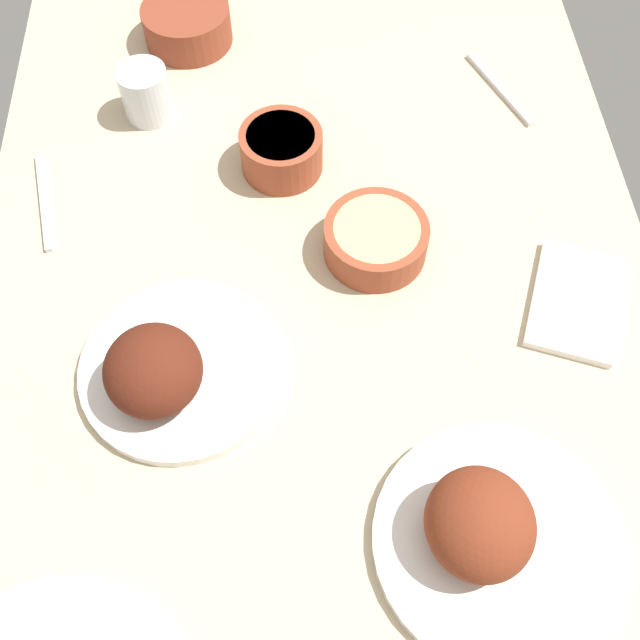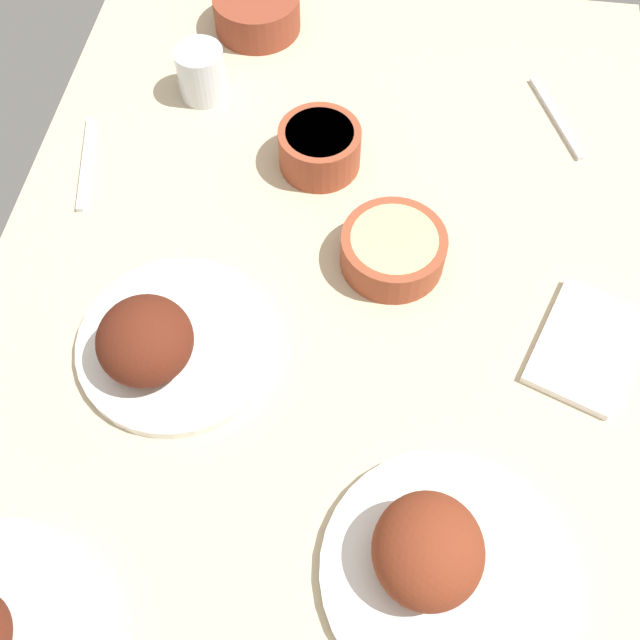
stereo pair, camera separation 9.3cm
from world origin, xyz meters
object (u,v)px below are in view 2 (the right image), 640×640
(plate_far_side, at_px, (437,561))
(fork_loose, at_px, (85,163))
(folded_napkin, at_px, (585,346))
(spoon_loose, at_px, (556,118))
(water_tumbler, at_px, (201,73))
(bowl_sauce, at_px, (257,11))
(bowl_cream, at_px, (320,147))
(plate_near_viewer, at_px, (160,342))
(bowl_potatoes, at_px, (393,249))

(plate_far_side, xyz_separation_m, fork_loose, (-0.50, -0.53, -0.03))
(folded_napkin, height_order, spoon_loose, folded_napkin)
(plate_far_side, distance_m, water_tumbler, 0.78)
(water_tumbler, bearing_deg, bowl_sauce, 161.48)
(plate_far_side, bearing_deg, fork_loose, -133.34)
(bowl_cream, bearing_deg, plate_near_viewer, -23.37)
(bowl_cream, xyz_separation_m, folded_napkin, (0.26, 0.37, -0.03))
(bowl_potatoes, bearing_deg, spoon_loose, 142.88)
(bowl_potatoes, relative_size, fork_loose, 0.79)
(plate_near_viewer, relative_size, bowl_cream, 2.12)
(plate_far_side, relative_size, bowl_cream, 2.28)
(folded_napkin, distance_m, spoon_loose, 0.39)
(plate_far_side, bearing_deg, bowl_potatoes, -168.74)
(bowl_cream, relative_size, bowl_potatoes, 0.85)
(plate_near_viewer, bearing_deg, folded_napkin, 98.93)
(water_tumbler, bearing_deg, bowl_potatoes, 48.55)
(water_tumbler, xyz_separation_m, spoon_loose, (-0.02, 0.54, -0.04))
(fork_loose, bearing_deg, folded_napkin, -118.29)
(plate_near_viewer, distance_m, spoon_loose, 0.68)
(bowl_sauce, distance_m, fork_loose, 0.38)
(plate_far_side, height_order, fork_loose, plate_far_side)
(bowl_sauce, relative_size, bowl_potatoes, 1.02)
(plate_far_side, distance_m, folded_napkin, 0.34)
(bowl_sauce, bearing_deg, folded_napkin, 43.27)
(plate_far_side, distance_m, fork_loose, 0.73)
(bowl_sauce, bearing_deg, plate_far_side, 22.07)
(plate_far_side, distance_m, bowl_potatoes, 0.40)
(spoon_loose, bearing_deg, plate_near_viewer, -69.08)
(plate_near_viewer, relative_size, bowl_potatoes, 1.79)
(fork_loose, bearing_deg, bowl_sauce, -42.16)
(plate_far_side, distance_m, bowl_sauce, 0.90)
(bowl_cream, distance_m, bowl_potatoes, 0.20)
(bowl_sauce, xyz_separation_m, water_tumbler, (0.16, -0.05, 0.01))
(plate_far_side, xyz_separation_m, bowl_cream, (-0.55, -0.20, -0.00))
(bowl_potatoes, distance_m, spoon_loose, 0.37)
(plate_near_viewer, bearing_deg, bowl_potatoes, 124.19)
(bowl_cream, xyz_separation_m, fork_loose, (0.05, -0.34, -0.03))
(spoon_loose, bearing_deg, plate_far_side, -35.19)
(bowl_cream, xyz_separation_m, spoon_loose, (-0.14, 0.34, -0.03))
(bowl_sauce, height_order, bowl_cream, bowl_cream)
(folded_napkin, bearing_deg, bowl_sauce, -136.73)
(bowl_sauce, relative_size, water_tumbler, 1.74)
(bowl_sauce, xyz_separation_m, bowl_potatoes, (0.44, 0.26, -0.00))
(bowl_potatoes, bearing_deg, fork_loose, -103.67)
(bowl_potatoes, distance_m, folded_napkin, 0.27)
(bowl_sauce, xyz_separation_m, folded_napkin, (0.54, 0.51, -0.03))
(folded_napkin, height_order, fork_loose, folded_napkin)
(bowl_sauce, relative_size, spoon_loose, 0.81)
(bowl_potatoes, height_order, water_tumbler, water_tumbler)
(plate_far_side, relative_size, bowl_sauce, 1.91)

